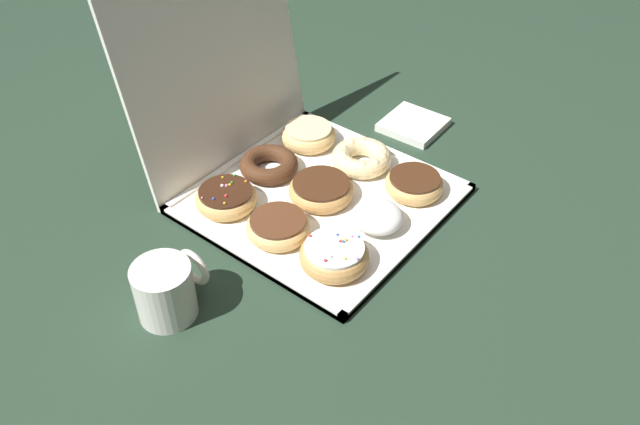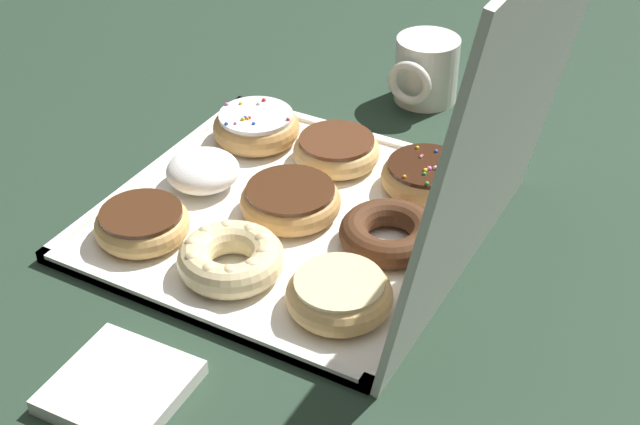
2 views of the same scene
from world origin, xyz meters
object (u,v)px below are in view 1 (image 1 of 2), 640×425
object	(u,v)px
donut_box	(321,200)
chocolate_frosted_donut_4	(321,188)
chocolate_frosted_donut_2	(414,184)
glazed_ring_donut_8	(308,135)
chocolate_cake_ring_donut_7	(271,164)
coffee_mug	(166,289)
powdered_filled_donut_1	(378,216)
napkin_stack	(414,125)
cruller_donut_5	(363,158)
sprinkle_donut_0	(334,255)
chocolate_frosted_donut_3	(278,227)
sprinkle_donut_6	(226,198)

from	to	relation	value
donut_box	chocolate_frosted_donut_4	size ratio (longest dim) A/B	3.47
chocolate_frosted_donut_2	chocolate_frosted_donut_4	size ratio (longest dim) A/B	0.91
donut_box	glazed_ring_donut_8	world-z (taller)	glazed_ring_donut_8
glazed_ring_donut_8	chocolate_frosted_donut_4	bearing A→B (deg)	-133.24
chocolate_cake_ring_donut_7	coffee_mug	world-z (taller)	coffee_mug
donut_box	powdered_filled_donut_1	size ratio (longest dim) A/B	4.60
napkin_stack	chocolate_cake_ring_donut_7	bearing A→B (deg)	157.48
donut_box	powdered_filled_donut_1	xyz separation A→B (m)	(0.00, -0.12, 0.03)
donut_box	napkin_stack	world-z (taller)	same
coffee_mug	glazed_ring_donut_8	bearing A→B (deg)	13.26
chocolate_frosted_donut_2	napkin_stack	size ratio (longest dim) A/B	0.91
chocolate_frosted_donut_2	chocolate_cake_ring_donut_7	distance (m)	0.27
coffee_mug	cruller_donut_5	bearing A→B (deg)	-2.42
donut_box	chocolate_frosted_donut_2	size ratio (longest dim) A/B	3.81
chocolate_frosted_donut_4	coffee_mug	size ratio (longest dim) A/B	1.07
sprinkle_donut_0	chocolate_frosted_donut_4	distance (m)	0.18
sprinkle_donut_0	chocolate_cake_ring_donut_7	size ratio (longest dim) A/B	1.02
donut_box	sprinkle_donut_0	bearing A→B (deg)	-134.60
powdered_filled_donut_1	glazed_ring_donut_8	bearing A→B (deg)	64.61
donut_box	powdered_filled_donut_1	distance (m)	0.12
donut_box	cruller_donut_5	bearing A→B (deg)	-1.09
chocolate_frosted_donut_2	glazed_ring_donut_8	xyz separation A→B (m)	(0.00, 0.25, 0.00)
chocolate_frosted_donut_4	chocolate_cake_ring_donut_7	size ratio (longest dim) A/B	1.06
powdered_filled_donut_1	chocolate_frosted_donut_2	bearing A→B (deg)	0.23
chocolate_frosted_donut_3	chocolate_frosted_donut_4	size ratio (longest dim) A/B	0.93
chocolate_frosted_donut_2	coffee_mug	size ratio (longest dim) A/B	0.98
donut_box	sprinkle_donut_0	world-z (taller)	sprinkle_donut_0
chocolate_frosted_donut_3	chocolate_cake_ring_donut_7	world-z (taller)	chocolate_frosted_donut_3
sprinkle_donut_0	sprinkle_donut_6	xyz separation A→B (m)	(-0.00, 0.24, -0.00)
chocolate_cake_ring_donut_7	coffee_mug	bearing A→B (deg)	-162.84
sprinkle_donut_6	glazed_ring_donut_8	size ratio (longest dim) A/B	1.00
powdered_filled_donut_1	sprinkle_donut_6	bearing A→B (deg)	117.48
sprinkle_donut_6	chocolate_cake_ring_donut_7	size ratio (longest dim) A/B	0.99
cruller_donut_5	napkin_stack	bearing A→B (deg)	0.25
chocolate_cake_ring_donut_7	napkin_stack	xyz separation A→B (m)	(0.31, -0.13, -0.02)
donut_box	chocolate_cake_ring_donut_7	xyz separation A→B (m)	(0.00, 0.13, 0.02)
powdered_filled_donut_1	chocolate_cake_ring_donut_7	xyz separation A→B (m)	(0.00, 0.25, -0.00)
coffee_mug	chocolate_cake_ring_donut_7	bearing A→B (deg)	17.16
powdered_filled_donut_1	chocolate_cake_ring_donut_7	bearing A→B (deg)	89.36
chocolate_frosted_donut_2	chocolate_frosted_donut_3	distance (m)	0.27
sprinkle_donut_6	chocolate_cake_ring_donut_7	world-z (taller)	sprinkle_donut_6
sprinkle_donut_0	coffee_mug	xyz separation A→B (m)	(-0.23, 0.14, 0.02)
chocolate_cake_ring_donut_7	glazed_ring_donut_8	distance (m)	0.12
powdered_filled_donut_1	napkin_stack	world-z (taller)	powdered_filled_donut_1
sprinkle_donut_6	coffee_mug	bearing A→B (deg)	-155.96
powdered_filled_donut_1	chocolate_frosted_donut_4	world-z (taller)	powdered_filled_donut_1
donut_box	chocolate_frosted_donut_4	distance (m)	0.02
chocolate_frosted_donut_3	glazed_ring_donut_8	xyz separation A→B (m)	(0.24, 0.13, 0.00)
powdered_filled_donut_1	coffee_mug	world-z (taller)	coffee_mug
sprinkle_donut_0	glazed_ring_donut_8	world-z (taller)	sprinkle_donut_0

